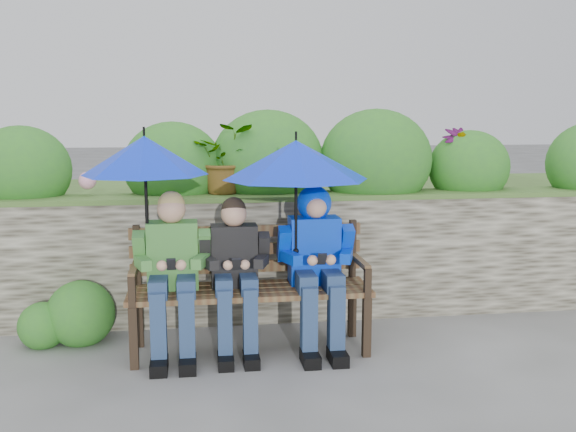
{
  "coord_description": "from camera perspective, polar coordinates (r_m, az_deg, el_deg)",
  "views": [
    {
      "loc": [
        -0.64,
        -4.38,
        1.66
      ],
      "look_at": [
        0.0,
        0.1,
        0.95
      ],
      "focal_mm": 40.0,
      "sensor_mm": 36.0,
      "label": 1
    }
  ],
  "objects": [
    {
      "name": "garden_backdrop",
      "position": [
        6.11,
        -2.59,
        -1.0
      ],
      "size": [
        8.0,
        2.85,
        1.76
      ],
      "color": "#3F3B2E",
      "rests_on": "ground"
    },
    {
      "name": "boy_middle",
      "position": [
        4.49,
        -4.72,
        -4.57
      ],
      "size": [
        0.49,
        0.56,
        1.1
      ],
      "color": "black",
      "rests_on": "ground"
    },
    {
      "name": "boy_left",
      "position": [
        4.47,
        -10.23,
        -4.46
      ],
      "size": [
        0.52,
        0.61,
        1.15
      ],
      "color": "#397831",
      "rests_on": "ground"
    },
    {
      "name": "umbrella_left",
      "position": [
        4.42,
        -12.62,
        5.26
      ],
      "size": [
        0.85,
        0.85,
        0.91
      ],
      "color": "#062AE7",
      "rests_on": "ground"
    },
    {
      "name": "ground",
      "position": [
        4.73,
        0.17,
        -11.63
      ],
      "size": [
        60.0,
        60.0,
        0.0
      ],
      "primitive_type": "plane",
      "color": "#5B5B58",
      "rests_on": "ground"
    },
    {
      "name": "park_bench",
      "position": [
        4.59,
        -3.47,
        -5.63
      ],
      "size": [
        1.69,
        0.5,
        0.89
      ],
      "color": "black",
      "rests_on": "ground"
    },
    {
      "name": "umbrella_right",
      "position": [
        4.42,
        0.71,
        4.99
      ],
      "size": [
        1.01,
        1.01,
        0.86
      ],
      "color": "#062AE7",
      "rests_on": "ground"
    },
    {
      "name": "boy_right",
      "position": [
        4.55,
        2.54,
        -3.43
      ],
      "size": [
        0.54,
        0.65,
        1.17
      ],
      "color": "#0233E2",
      "rests_on": "ground"
    }
  ]
}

